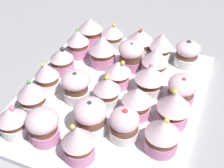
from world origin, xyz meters
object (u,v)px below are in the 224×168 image
(cupcake_10, at_px, (140,41))
(cupcake_17, at_px, (155,61))
(cupcake_11, at_px, (131,55))
(cupcake_6, at_px, (112,36))
(cupcake_24, at_px, (162,135))
(cupcake_0, at_px, (91,30))
(cupcake_13, at_px, (108,90))
(cupcake_14, at_px, (89,116))
(cupcake_4, at_px, (32,95))
(cupcake_15, at_px, (78,142))
(cupcake_3, at_px, (47,76))
(cupcake_12, at_px, (120,73))
(baking_tray, at_px, (112,96))
(cupcake_16, at_px, (161,46))
(cupcake_22, at_px, (182,89))
(cupcake_5, at_px, (12,120))
(cupcake_1, at_px, (78,43))
(cupcake_8, at_px, (76,86))
(cupcake_2, at_px, (62,60))
(cupcake_20, at_px, (124,124))
(cupcake_23, at_px, (174,107))
(cupcake_9, at_px, (43,126))
(cupcake_21, at_px, (187,53))
(cupcake_19, at_px, (137,101))
(cupcake_7, at_px, (102,50))
(cupcake_18, at_px, (150,78))

(cupcake_10, bearing_deg, cupcake_17, 39.18)
(cupcake_11, bearing_deg, cupcake_6, -131.33)
(cupcake_24, bearing_deg, cupcake_0, -135.47)
(cupcake_13, xyz_separation_m, cupcake_14, (0.08, -0.01, 0.00))
(cupcake_4, xyz_separation_m, cupcake_17, (-0.20, 0.20, -0.00))
(cupcake_14, distance_m, cupcake_15, 0.07)
(cupcake_3, xyz_separation_m, cupcake_11, (-0.14, 0.14, 0.00))
(cupcake_12, relative_size, cupcake_14, 0.91)
(baking_tray, height_order, cupcake_16, cupcake_16)
(cupcake_0, height_order, cupcake_6, cupcake_0)
(cupcake_3, xyz_separation_m, cupcake_17, (-0.13, 0.20, 0.00))
(cupcake_15, relative_size, cupcake_22, 1.14)
(cupcake_4, xyz_separation_m, cupcake_5, (0.07, -0.00, -0.01))
(cupcake_0, relative_size, cupcake_13, 0.98)
(cupcake_1, distance_m, cupcake_15, 0.31)
(cupcake_0, relative_size, cupcake_15, 0.89)
(cupcake_8, xyz_separation_m, cupcake_17, (-0.14, 0.13, 0.00))
(cupcake_2, height_order, cupcake_8, cupcake_8)
(cupcake_12, distance_m, cupcake_16, 0.14)
(cupcake_1, height_order, cupcake_10, same)
(cupcake_20, bearing_deg, cupcake_10, -167.89)
(cupcake_4, xyz_separation_m, cupcake_14, (0.00, 0.13, -0.00))
(cupcake_2, height_order, cupcake_23, cupcake_23)
(cupcake_4, xyz_separation_m, cupcake_6, (-0.27, 0.06, -0.01))
(cupcake_9, bearing_deg, cupcake_23, 122.23)
(cupcake_1, distance_m, cupcake_21, 0.27)
(cupcake_10, xyz_separation_m, cupcake_22, (0.14, 0.14, -0.00))
(cupcake_5, height_order, cupcake_14, cupcake_14)
(cupcake_0, xyz_separation_m, cupcake_19, (0.21, 0.20, -0.00))
(cupcake_21, relative_size, cupcake_24, 0.87)
(cupcake_2, height_order, cupcake_13, cupcake_13)
(cupcake_4, height_order, cupcake_7, same)
(cupcake_13, bearing_deg, cupcake_14, -4.14)
(cupcake_1, height_order, cupcake_5, cupcake_1)
(cupcake_9, relative_size, cupcake_16, 0.96)
(cupcake_4, height_order, cupcake_13, cupcake_4)
(cupcake_18, bearing_deg, cupcake_17, -174.03)
(cupcake_16, distance_m, cupcake_22, 0.16)
(cupcake_1, xyz_separation_m, cupcake_11, (0.00, 0.14, 0.00))
(cupcake_7, distance_m, cupcake_14, 0.21)
(cupcake_5, distance_m, cupcake_9, 0.06)
(cupcake_9, distance_m, cupcake_24, 0.21)
(cupcake_0, xyz_separation_m, cupcake_18, (0.13, 0.20, 0.00))
(cupcake_8, bearing_deg, cupcake_3, -95.86)
(cupcake_7, distance_m, cupcake_17, 0.13)
(cupcake_5, xyz_separation_m, cupcake_6, (-0.34, 0.06, 0.00))
(cupcake_1, relative_size, cupcake_10, 1.01)
(cupcake_14, bearing_deg, cupcake_15, 8.56)
(baking_tray, relative_size, cupcake_19, 6.41)
(cupcake_8, distance_m, cupcake_11, 0.16)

